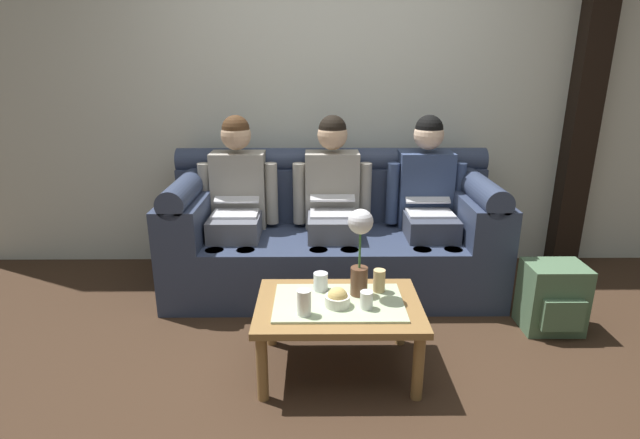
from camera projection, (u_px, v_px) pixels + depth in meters
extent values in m
plane|color=#382619|center=(339.00, 380.00, 2.56)|extent=(14.00, 14.00, 0.00)
cube|color=silver|center=(331.00, 78.00, 3.73)|extent=(6.00, 0.12, 2.90)
cube|color=black|center=(588.00, 78.00, 3.63)|extent=(0.20, 0.20, 2.90)
cube|color=#2D3851|center=(332.00, 260.00, 3.54)|extent=(2.27, 0.88, 0.42)
cube|color=#2D3851|center=(331.00, 193.00, 3.73)|extent=(2.27, 0.22, 0.40)
cylinder|color=#2D3851|center=(332.00, 160.00, 3.65)|extent=(2.27, 0.18, 0.18)
cube|color=#2D3851|center=(189.00, 214.00, 3.43)|extent=(0.28, 0.88, 0.28)
cylinder|color=#2D3851|center=(187.00, 188.00, 3.37)|extent=(0.18, 0.88, 0.18)
cube|color=#2D3851|center=(475.00, 214.00, 3.44)|extent=(0.28, 0.88, 0.28)
cylinder|color=#2D3851|center=(478.00, 188.00, 3.38)|extent=(0.18, 0.88, 0.18)
cube|color=#595B66|center=(236.00, 226.00, 3.39)|extent=(0.34, 0.40, 0.15)
cylinder|color=#595B66|center=(216.00, 280.00, 3.23)|extent=(0.12, 0.12, 0.42)
cylinder|color=#595B66|center=(247.00, 280.00, 3.23)|extent=(0.12, 0.12, 0.42)
cube|color=gray|center=(239.00, 190.00, 3.56)|extent=(0.38, 0.22, 0.54)
cylinder|color=gray|center=(206.00, 194.00, 3.53)|extent=(0.09, 0.09, 0.44)
cylinder|color=gray|center=(271.00, 194.00, 3.53)|extent=(0.09, 0.09, 0.44)
sphere|color=tan|center=(236.00, 135.00, 3.42)|extent=(0.21, 0.21, 0.21)
sphere|color=#472D19|center=(236.00, 129.00, 3.41)|extent=(0.19, 0.19, 0.19)
cube|color=silver|center=(235.00, 213.00, 3.39)|extent=(0.31, 0.22, 0.02)
cube|color=silver|center=(238.00, 193.00, 3.50)|extent=(0.31, 0.20, 0.10)
cube|color=black|center=(238.00, 194.00, 3.49)|extent=(0.27, 0.17, 0.08)
cube|color=#595B66|center=(333.00, 226.00, 3.40)|extent=(0.34, 0.40, 0.15)
cylinder|color=#595B66|center=(319.00, 279.00, 3.24)|extent=(0.12, 0.12, 0.42)
cylinder|color=#595B66|center=(349.00, 279.00, 3.24)|extent=(0.12, 0.12, 0.42)
cube|color=gray|center=(332.00, 189.00, 3.56)|extent=(0.38, 0.22, 0.54)
cylinder|color=gray|center=(299.00, 194.00, 3.53)|extent=(0.09, 0.09, 0.44)
cylinder|color=gray|center=(365.00, 193.00, 3.53)|extent=(0.09, 0.09, 0.44)
sphere|color=tan|center=(332.00, 135.00, 3.42)|extent=(0.21, 0.21, 0.21)
sphere|color=black|center=(333.00, 129.00, 3.41)|extent=(0.19, 0.19, 0.19)
cube|color=silver|center=(333.00, 213.00, 3.39)|extent=(0.31, 0.22, 0.02)
cube|color=silver|center=(332.00, 193.00, 3.49)|extent=(0.31, 0.20, 0.08)
cube|color=black|center=(332.00, 193.00, 3.48)|extent=(0.27, 0.18, 0.06)
cube|color=#383D4C|center=(430.00, 225.00, 3.40)|extent=(0.34, 0.40, 0.15)
cylinder|color=#383D4C|center=(420.00, 279.00, 3.24)|extent=(0.12, 0.12, 0.42)
cylinder|color=#383D4C|center=(451.00, 279.00, 3.24)|extent=(0.12, 0.12, 0.42)
cube|color=navy|center=(424.00, 189.00, 3.57)|extent=(0.38, 0.22, 0.54)
cylinder|color=navy|center=(393.00, 193.00, 3.54)|extent=(0.09, 0.09, 0.44)
cylinder|color=navy|center=(458.00, 193.00, 3.54)|extent=(0.09, 0.09, 0.44)
sphere|color=beige|center=(429.00, 135.00, 3.43)|extent=(0.21, 0.21, 0.21)
sphere|color=black|center=(429.00, 129.00, 3.42)|extent=(0.19, 0.19, 0.19)
cube|color=silver|center=(430.00, 213.00, 3.40)|extent=(0.31, 0.22, 0.02)
cube|color=silver|center=(426.00, 193.00, 3.51)|extent=(0.31, 0.19, 0.11)
cube|color=black|center=(426.00, 194.00, 3.51)|extent=(0.27, 0.17, 0.09)
cube|color=olive|center=(339.00, 307.00, 2.55)|extent=(0.85, 0.59, 0.04)
cube|color=#B2C69E|center=(339.00, 302.00, 2.54)|extent=(0.66, 0.42, 0.01)
cylinder|color=olive|center=(262.00, 368.00, 2.37)|extent=(0.06, 0.06, 0.35)
cylinder|color=olive|center=(418.00, 367.00, 2.37)|extent=(0.06, 0.06, 0.35)
cylinder|color=olive|center=(271.00, 317.00, 2.84)|extent=(0.06, 0.06, 0.35)
cylinder|color=olive|center=(401.00, 316.00, 2.85)|extent=(0.06, 0.06, 0.35)
cylinder|color=brown|center=(359.00, 281.00, 2.59)|extent=(0.09, 0.09, 0.15)
cylinder|color=#3D7538|center=(360.00, 249.00, 2.54)|extent=(0.01, 0.01, 0.21)
sphere|color=silver|center=(361.00, 222.00, 2.49)|extent=(0.13, 0.13, 0.13)
cylinder|color=silver|center=(337.00, 301.00, 2.49)|extent=(0.13, 0.13, 0.05)
sphere|color=#D8B766|center=(337.00, 297.00, 2.48)|extent=(0.10, 0.10, 0.10)
cylinder|color=white|center=(304.00, 302.00, 2.39)|extent=(0.07, 0.07, 0.13)
cylinder|color=white|center=(366.00, 300.00, 2.46)|extent=(0.06, 0.06, 0.09)
cylinder|color=silver|center=(321.00, 282.00, 2.65)|extent=(0.08, 0.08, 0.10)
cylinder|color=#DBB77A|center=(379.00, 281.00, 2.63)|extent=(0.06, 0.06, 0.12)
cube|color=#4C6B4C|center=(552.00, 297.00, 3.00)|extent=(0.35, 0.26, 0.42)
cube|color=#4C6B4C|center=(563.00, 315.00, 2.87)|extent=(0.24, 0.05, 0.19)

